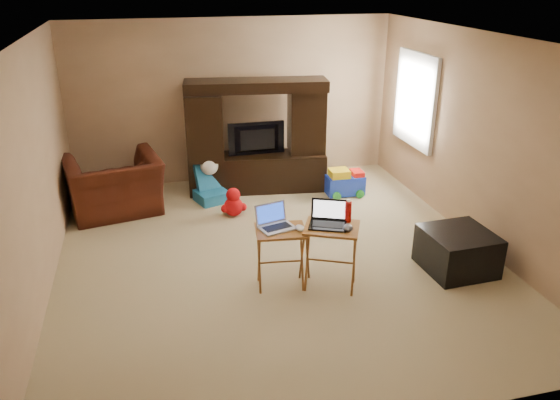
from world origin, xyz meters
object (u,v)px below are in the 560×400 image
object	(u,v)px
television	(258,140)
tray_table_right	(331,257)
entertainment_center	(257,137)
recliner	(114,186)
water_bottle	(348,212)
ottoman	(457,251)
plush_toy	(233,202)
mouse_right	(348,228)
push_toy	(345,182)
laptop_left	(277,218)
laptop_right	(328,216)
child_rocker	(211,183)
tray_table_left	(281,258)
mouse_left	(300,228)

from	to	relation	value
television	tray_table_right	bearing A→B (deg)	92.70
entertainment_center	recliner	size ratio (longest dim) A/B	1.68
entertainment_center	water_bottle	bearing A→B (deg)	-75.13
ottoman	tray_table_right	world-z (taller)	tray_table_right
recliner	water_bottle	size ratio (longest dim) A/B	5.55
plush_toy	mouse_right	distance (m)	2.40
push_toy	water_bottle	distance (m)	2.54
recliner	laptop_left	size ratio (longest dim) A/B	3.48
entertainment_center	ottoman	bearing A→B (deg)	-52.71
entertainment_center	laptop_right	world-z (taller)	entertainment_center
recliner	water_bottle	xyz separation A→B (m)	(2.45, -2.50, 0.43)
child_rocker	water_bottle	size ratio (longest dim) A/B	2.58
tray_table_left	mouse_right	world-z (taller)	mouse_right
entertainment_center	tray_table_right	bearing A→B (deg)	-79.19
entertainment_center	child_rocker	world-z (taller)	entertainment_center
entertainment_center	laptop_left	bearing A→B (deg)	-90.05
child_rocker	laptop_right	bearing A→B (deg)	-90.57
laptop_right	mouse_left	xyz separation A→B (m)	(-0.28, 0.06, -0.14)
television	tray_table_right	xyz separation A→B (m)	(0.17, -2.89, -0.45)
push_toy	ottoman	bearing A→B (deg)	-77.85
television	plush_toy	distance (m)	1.15
entertainment_center	television	world-z (taller)	entertainment_center
recliner	mouse_left	size ratio (longest dim) A/B	8.97
tray_table_right	ottoman	bearing A→B (deg)	25.94
ottoman	laptop_left	xyz separation A→B (m)	(-2.04, 0.17, 0.56)
recliner	tray_table_right	bearing A→B (deg)	119.73
plush_toy	ottoman	size ratio (longest dim) A/B	0.57
tray_table_right	mouse_right	xyz separation A→B (m)	(0.13, -0.12, 0.39)
laptop_left	water_bottle	bearing A→B (deg)	-23.12
mouse_left	plush_toy	bearing A→B (deg)	100.64
entertainment_center	mouse_right	bearing A→B (deg)	-76.90
push_toy	tray_table_right	xyz separation A→B (m)	(-1.06, -2.39, 0.15)
recliner	child_rocker	xyz separation A→B (m)	(1.34, 0.06, -0.11)
mouse_left	mouse_right	size ratio (longest dim) A/B	0.94
entertainment_center	tray_table_right	world-z (taller)	entertainment_center
child_rocker	laptop_right	xyz separation A→B (m)	(0.88, -2.61, 0.55)
child_rocker	tray_table_right	size ratio (longest dim) A/B	0.79
recliner	entertainment_center	bearing A→B (deg)	178.42
ottoman	laptop_right	distance (m)	1.66
entertainment_center	plush_toy	world-z (taller)	entertainment_center
tray_table_left	laptop_right	bearing A→B (deg)	-8.35
push_toy	laptop_left	distance (m)	2.78
push_toy	water_bottle	world-z (taller)	water_bottle
tray_table_right	plush_toy	bearing A→B (deg)	134.08
child_rocker	mouse_right	distance (m)	2.98
entertainment_center	ottoman	distance (m)	3.43
push_toy	tray_table_right	world-z (taller)	tray_table_right
push_toy	tray_table_left	world-z (taller)	tray_table_left
plush_toy	water_bottle	distance (m)	2.26
ottoman	laptop_right	xyz separation A→B (m)	(-1.55, 0.01, 0.61)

